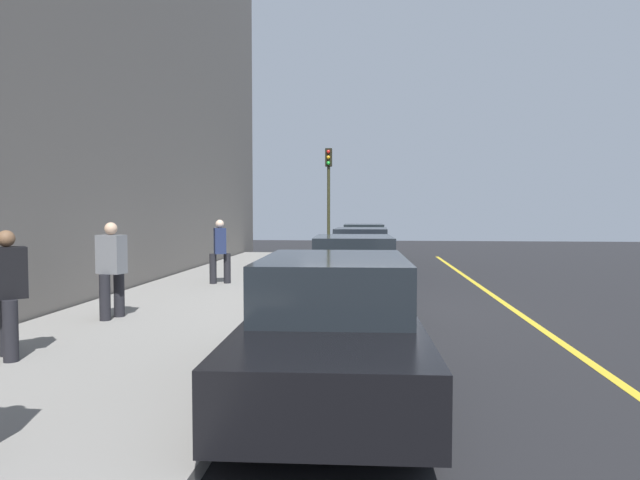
# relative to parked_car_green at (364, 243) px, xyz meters

# --- Properties ---
(ground_plane) EXTENTS (56.00, 56.00, 0.00)m
(ground_plane) POSITION_rel_parked_car_green_xyz_m (11.52, 0.06, -0.76)
(ground_plane) COLOR black
(sidewalk) EXTENTS (28.00, 4.60, 0.15)m
(sidewalk) POSITION_rel_parked_car_green_xyz_m (11.52, -3.24, -0.68)
(sidewalk) COLOR gray
(sidewalk) RESTS_ON ground
(lane_stripe_centre) EXTENTS (28.00, 0.14, 0.01)m
(lane_stripe_centre) POSITION_rel_parked_car_green_xyz_m (11.52, 3.26, -0.75)
(lane_stripe_centre) COLOR gold
(lane_stripe_centre) RESTS_ON ground
(parked_car_green) EXTENTS (4.46, 1.98, 1.51)m
(parked_car_green) POSITION_rel_parked_car_green_xyz_m (0.00, 0.00, 0.00)
(parked_car_green) COLOR black
(parked_car_green) RESTS_ON ground
(parked_car_navy) EXTENTS (4.50, 1.94, 1.51)m
(parked_car_navy) POSITION_rel_parked_car_green_xyz_m (5.78, 0.00, 0.00)
(parked_car_navy) COLOR black
(parked_car_navy) RESTS_ON ground
(parked_car_charcoal) EXTENTS (4.36, 2.03, 1.51)m
(parked_car_charcoal) POSITION_rel_parked_car_green_xyz_m (11.58, -0.04, -0.00)
(parked_car_charcoal) COLOR black
(parked_car_charcoal) RESTS_ON ground
(parked_car_black) EXTENTS (4.66, 2.00, 1.51)m
(parked_car_black) POSITION_rel_parked_car_green_xyz_m (17.07, -0.08, 0.00)
(parked_car_black) COLOR black
(parked_car_black) RESTS_ON ground
(pedestrian_black_coat) EXTENTS (0.50, 0.52, 1.64)m
(pedestrian_black_coat) POSITION_rel_parked_car_green_xyz_m (16.54, -4.26, 0.27)
(pedestrian_black_coat) COLOR black
(pedestrian_black_coat) RESTS_ON sidewalk
(pedestrian_navy_coat) EXTENTS (0.52, 0.53, 1.67)m
(pedestrian_navy_coat) POSITION_rel_parked_car_green_xyz_m (8.88, -3.61, 0.28)
(pedestrian_navy_coat) COLOR black
(pedestrian_navy_coat) RESTS_ON sidewalk
(pedestrian_grey_coat) EXTENTS (0.55, 0.51, 1.69)m
(pedestrian_grey_coat) POSITION_rel_parked_car_green_xyz_m (13.81, -4.19, 0.29)
(pedestrian_grey_coat) COLOR black
(pedestrian_grey_coat) RESTS_ON sidewalk
(traffic_light_pole) EXTENTS (0.35, 0.26, 4.35)m
(traffic_light_pole) POSITION_rel_parked_car_green_xyz_m (1.07, -1.37, 2.34)
(traffic_light_pole) COLOR #2D2D19
(traffic_light_pole) RESTS_ON sidewalk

